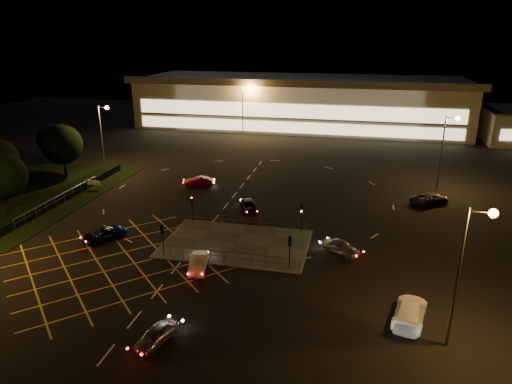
% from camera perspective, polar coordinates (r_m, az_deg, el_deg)
% --- Properties ---
extents(ground, '(180.00, 180.00, 0.00)m').
position_cam_1_polar(ground, '(48.27, -4.19, -5.26)').
color(ground, black).
rests_on(ground, ground).
extents(pedestrian_island, '(14.00, 9.00, 0.12)m').
position_cam_1_polar(pedestrian_island, '(45.99, -2.51, -6.44)').
color(pedestrian_island, '#4C4944').
rests_on(pedestrian_island, ground).
extents(grass_verge, '(18.00, 30.00, 0.08)m').
position_cam_1_polar(grass_verge, '(66.20, -26.47, -0.37)').
color(grass_verge, black).
rests_on(grass_verge, ground).
extents(hedge, '(2.00, 26.00, 1.00)m').
position_cam_1_polar(hedge, '(63.08, -22.99, -0.32)').
color(hedge, black).
rests_on(hedge, ground).
extents(supermarket, '(72.00, 26.50, 10.50)m').
position_cam_1_polar(supermarket, '(105.74, 5.59, 11.19)').
color(supermarket, beige).
rests_on(supermarket, ground).
extents(streetlight_se, '(1.78, 0.56, 10.03)m').
position_cam_1_polar(streetlight_se, '(31.87, 24.98, -7.61)').
color(streetlight_se, slate).
rests_on(streetlight_se, ground).
extents(streetlight_nw, '(1.78, 0.56, 10.03)m').
position_cam_1_polar(streetlight_nw, '(71.52, -18.53, 7.45)').
color(streetlight_nw, slate).
rests_on(streetlight_nw, ground).
extents(streetlight_ne, '(1.78, 0.56, 10.03)m').
position_cam_1_polar(streetlight_ne, '(64.40, 22.70, 5.73)').
color(streetlight_ne, slate).
rests_on(streetlight_ne, ground).
extents(streetlight_far_left, '(1.78, 0.56, 10.03)m').
position_cam_1_polar(streetlight_far_left, '(93.71, -1.42, 11.02)').
color(streetlight_far_left, slate).
rests_on(streetlight_far_left, ground).
extents(streetlight_far_right, '(1.78, 0.56, 10.03)m').
position_cam_1_polar(streetlight_far_right, '(94.53, 23.50, 9.53)').
color(streetlight_far_right, slate).
rests_on(streetlight_far_right, ground).
extents(signal_sw, '(0.28, 0.30, 3.15)m').
position_cam_1_polar(signal_sw, '(43.52, -11.62, -5.05)').
color(signal_sw, black).
rests_on(signal_sw, pedestrian_island).
extents(signal_se, '(0.28, 0.30, 3.15)m').
position_cam_1_polar(signal_se, '(40.36, 4.25, -6.69)').
color(signal_se, black).
rests_on(signal_se, pedestrian_island).
extents(signal_nw, '(0.28, 0.30, 3.15)m').
position_cam_1_polar(signal_nw, '(50.32, -7.97, -1.44)').
color(signal_nw, black).
rests_on(signal_nw, pedestrian_island).
extents(signal_ne, '(0.28, 0.30, 3.15)m').
position_cam_1_polar(signal_ne, '(47.61, 5.70, -2.57)').
color(signal_ne, black).
rests_on(signal_ne, pedestrian_island).
extents(tree_c, '(5.76, 5.76, 7.84)m').
position_cam_1_polar(tree_c, '(71.01, -23.12, 5.48)').
color(tree_c, black).
rests_on(tree_c, ground).
extents(tree_d, '(4.68, 4.68, 6.37)m').
position_cam_1_polar(tree_d, '(79.42, -24.13, 5.98)').
color(tree_d, black).
rests_on(tree_d, ground).
extents(tree_e, '(5.40, 5.40, 7.35)m').
position_cam_1_polar(tree_e, '(59.34, -29.14, 1.78)').
color(tree_e, black).
rests_on(tree_e, ground).
extents(car_near_silver, '(2.39, 3.83, 1.22)m').
position_cam_1_polar(car_near_silver, '(33.16, -12.35, -17.03)').
color(car_near_silver, silver).
rests_on(car_near_silver, ground).
extents(car_queue_white, '(2.14, 4.10, 1.29)m').
position_cam_1_polar(car_queue_white, '(41.39, -7.22, -8.78)').
color(car_queue_white, white).
rests_on(car_queue_white, ground).
extents(car_left_blue, '(4.19, 4.78, 1.23)m').
position_cam_1_polar(car_left_blue, '(49.12, -18.53, -5.04)').
color(car_left_blue, '#0B1742').
rests_on(car_left_blue, ground).
extents(car_far_dkgrey, '(3.25, 4.52, 1.21)m').
position_cam_1_polar(car_far_dkgrey, '(54.09, -0.90, -1.74)').
color(car_far_dkgrey, black).
rests_on(car_far_dkgrey, ground).
extents(car_right_silver, '(3.98, 3.32, 1.28)m').
position_cam_1_polar(car_right_silver, '(44.64, 10.61, -6.79)').
color(car_right_silver, '#BABDC2').
rests_on(car_right_silver, ground).
extents(car_circ_red, '(4.06, 2.38, 1.26)m').
position_cam_1_polar(car_circ_red, '(63.42, -7.16, 1.33)').
color(car_circ_red, maroon).
rests_on(car_circ_red, ground).
extents(car_east_grey, '(5.31, 4.92, 1.38)m').
position_cam_1_polar(car_east_grey, '(60.01, 20.90, -0.82)').
color(car_east_grey, black).
rests_on(car_east_grey, ground).
extents(car_approach_white, '(3.19, 5.55, 1.51)m').
position_cam_1_polar(car_approach_white, '(36.20, 18.68, -13.99)').
color(car_approach_white, white).
rests_on(car_approach_white, ground).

